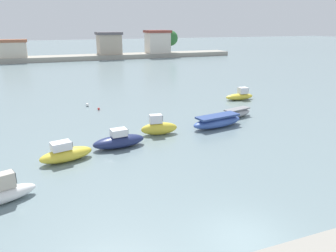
{
  "coord_description": "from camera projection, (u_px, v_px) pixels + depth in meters",
  "views": [
    {
      "loc": [
        -7.64,
        -10.29,
        9.38
      ],
      "look_at": [
        1.77,
        14.47,
        0.86
      ],
      "focal_mm": 34.09,
      "sensor_mm": 36.0,
      "label": 1
    }
  ],
  "objects": [
    {
      "name": "moored_boat_1",
      "position": [
        66.0,
        154.0,
        22.67
      ],
      "size": [
        3.96,
        2.19,
        1.51
      ],
      "rotation": [
        0.0,
        0.0,
        0.23
      ],
      "color": "yellow",
      "rests_on": "ground"
    },
    {
      "name": "moored_boat_2",
      "position": [
        119.0,
        141.0,
        25.2
      ],
      "size": [
        4.31,
        1.9,
        1.53
      ],
      "rotation": [
        0.0,
        0.0,
        0.1
      ],
      "color": "navy",
      "rests_on": "ground"
    },
    {
      "name": "moored_boat_3",
      "position": [
        159.0,
        127.0,
        28.12
      ],
      "size": [
        3.34,
        1.41,
        1.83
      ],
      "rotation": [
        0.0,
        0.0,
        -0.1
      ],
      "color": "yellow",
      "rests_on": "ground"
    },
    {
      "name": "distant_shoreline",
      "position": [
        69.0,
        50.0,
        84.73
      ],
      "size": [
        90.6,
        7.06,
        7.6
      ],
      "color": "#9E998C",
      "rests_on": "ground"
    },
    {
      "name": "mooring_buoy_1",
      "position": [
        87.0,
        105.0,
        37.81
      ],
      "size": [
        0.4,
        0.4,
        0.4
      ],
      "primitive_type": "sphere",
      "color": "white",
      "rests_on": "ground"
    },
    {
      "name": "moored_boat_6",
      "position": [
        240.0,
        96.0,
        41.06
      ],
      "size": [
        3.86,
        1.46,
        1.59
      ],
      "rotation": [
        0.0,
        0.0,
        -0.05
      ],
      "color": "yellow",
      "rests_on": "ground"
    },
    {
      "name": "ground_plane",
      "position": [
        244.0,
        238.0,
        14.62
      ],
      "size": [
        400.0,
        400.0,
        0.0
      ],
      "primitive_type": "plane",
      "color": "slate"
    },
    {
      "name": "moored_boat_5",
      "position": [
        237.0,
        113.0,
        33.41
      ],
      "size": [
        3.93,
        2.08,
        0.93
      ],
      "rotation": [
        0.0,
        0.0,
        0.26
      ],
      "color": "#9E9EA3",
      "rests_on": "ground"
    },
    {
      "name": "moored_boat_4",
      "position": [
        217.0,
        121.0,
        30.16
      ],
      "size": [
        5.61,
        2.52,
        1.17
      ],
      "rotation": [
        0.0,
        0.0,
        0.17
      ],
      "color": "#3856A8",
      "rests_on": "ground"
    },
    {
      "name": "mooring_buoy_0",
      "position": [
        99.0,
        109.0,
        36.26
      ],
      "size": [
        0.28,
        0.28,
        0.28
      ],
      "primitive_type": "sphere",
      "color": "red",
      "rests_on": "ground"
    }
  ]
}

